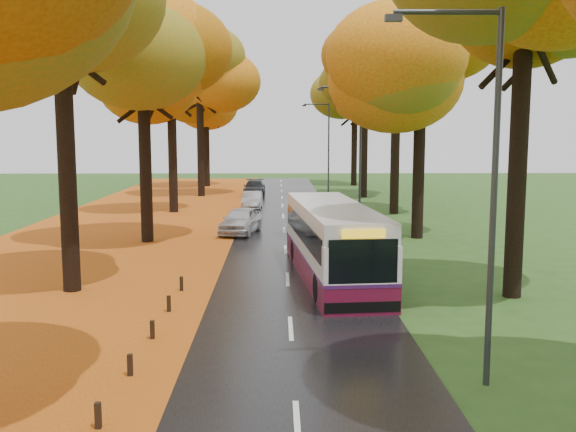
{
  "coord_description": "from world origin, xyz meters",
  "views": [
    {
      "loc": [
        -0.36,
        -5.36,
        5.49
      ],
      "look_at": [
        0.0,
        16.61,
        2.6
      ],
      "focal_mm": 40.0,
      "sensor_mm": 36.0,
      "label": 1
    }
  ],
  "objects_px": {
    "car_silver": "(252,200)",
    "car_dark": "(254,188)",
    "bus": "(333,240)",
    "streetlamp_far": "(326,140)",
    "streetlamp_near": "(483,169)",
    "streetlamp_mid": "(356,146)",
    "car_white": "(241,220)"
  },
  "relations": [
    {
      "from": "streetlamp_mid",
      "to": "car_dark",
      "type": "height_order",
      "value": "streetlamp_mid"
    },
    {
      "from": "streetlamp_near",
      "to": "streetlamp_mid",
      "type": "distance_m",
      "value": 22.0
    },
    {
      "from": "car_dark",
      "to": "car_silver",
      "type": "bearing_deg",
      "value": -89.7
    },
    {
      "from": "car_white",
      "to": "bus",
      "type": "bearing_deg",
      "value": -57.62
    },
    {
      "from": "car_dark",
      "to": "streetlamp_near",
      "type": "bearing_deg",
      "value": -82.19
    },
    {
      "from": "car_dark",
      "to": "bus",
      "type": "bearing_deg",
      "value": -83.41
    },
    {
      "from": "streetlamp_far",
      "to": "car_dark",
      "type": "xyz_separation_m",
      "value": [
        -6.3,
        -2.37,
        -4.02
      ]
    },
    {
      "from": "streetlamp_far",
      "to": "car_white",
      "type": "bearing_deg",
      "value": -105.23
    },
    {
      "from": "bus",
      "to": "car_dark",
      "type": "bearing_deg",
      "value": 92.29
    },
    {
      "from": "streetlamp_mid",
      "to": "car_silver",
      "type": "distance_m",
      "value": 12.45
    },
    {
      "from": "streetlamp_mid",
      "to": "car_dark",
      "type": "xyz_separation_m",
      "value": [
        -6.3,
        19.63,
        -4.02
      ]
    },
    {
      "from": "streetlamp_mid",
      "to": "streetlamp_far",
      "type": "distance_m",
      "value": 22.0
    },
    {
      "from": "car_white",
      "to": "car_silver",
      "type": "xyz_separation_m",
      "value": [
        0.18,
        11.18,
        -0.1
      ]
    },
    {
      "from": "car_white",
      "to": "car_dark",
      "type": "xyz_separation_m",
      "value": [
        0.0,
        20.76,
        -0.06
      ]
    },
    {
      "from": "bus",
      "to": "car_silver",
      "type": "relative_size",
      "value": 2.85
    },
    {
      "from": "streetlamp_near",
      "to": "streetlamp_mid",
      "type": "bearing_deg",
      "value": 90.0
    },
    {
      "from": "streetlamp_mid",
      "to": "streetlamp_far",
      "type": "bearing_deg",
      "value": 90.0
    },
    {
      "from": "bus",
      "to": "car_dark",
      "type": "distance_m",
      "value": 31.61
    },
    {
      "from": "car_silver",
      "to": "streetlamp_far",
      "type": "bearing_deg",
      "value": 64.32
    },
    {
      "from": "streetlamp_far",
      "to": "bus",
      "type": "relative_size",
      "value": 0.76
    },
    {
      "from": "streetlamp_near",
      "to": "car_white",
      "type": "height_order",
      "value": "streetlamp_near"
    },
    {
      "from": "bus",
      "to": "streetlamp_far",
      "type": "bearing_deg",
      "value": 81.11
    },
    {
      "from": "streetlamp_near",
      "to": "car_silver",
      "type": "bearing_deg",
      "value": 100.8
    },
    {
      "from": "streetlamp_far",
      "to": "car_dark",
      "type": "height_order",
      "value": "streetlamp_far"
    },
    {
      "from": "car_silver",
      "to": "car_dark",
      "type": "bearing_deg",
      "value": 92.51
    },
    {
      "from": "car_white",
      "to": "streetlamp_mid",
      "type": "bearing_deg",
      "value": 21.57
    },
    {
      "from": "streetlamp_mid",
      "to": "car_white",
      "type": "height_order",
      "value": "streetlamp_mid"
    },
    {
      "from": "bus",
      "to": "car_silver",
      "type": "xyz_separation_m",
      "value": [
        -3.87,
        21.75,
        -0.82
      ]
    },
    {
      "from": "streetlamp_far",
      "to": "streetlamp_mid",
      "type": "bearing_deg",
      "value": -90.0
    },
    {
      "from": "streetlamp_far",
      "to": "car_silver",
      "type": "relative_size",
      "value": 2.15
    },
    {
      "from": "streetlamp_near",
      "to": "car_silver",
      "type": "xyz_separation_m",
      "value": [
        -6.11,
        32.05,
        -4.06
      ]
    },
    {
      "from": "car_silver",
      "to": "car_dark",
      "type": "distance_m",
      "value": 9.59
    }
  ]
}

